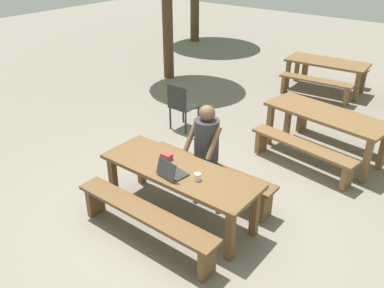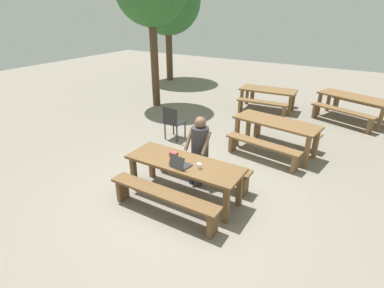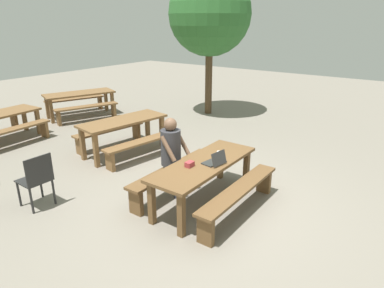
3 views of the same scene
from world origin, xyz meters
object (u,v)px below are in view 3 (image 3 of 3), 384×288
object	(u,v)px
picnic_table_front	(204,168)
picnic_table_mid	(0,117)
person_seated	(172,150)
tree_left	(210,14)
plastic_chair	(37,179)
small_pouch	(190,164)
coffee_mug	(219,154)
laptop	(215,161)
picnic_table_rear	(80,96)
picnic_table_distant	(123,125)

from	to	relation	value
picnic_table_front	picnic_table_mid	xyz separation A→B (m)	(-0.38, 5.82, -0.02)
person_seated	tree_left	size ratio (longest dim) A/B	0.32
plastic_chair	tree_left	bearing A→B (deg)	-169.89
picnic_table_mid	small_pouch	bearing A→B (deg)	-92.74
coffee_mug	laptop	bearing A→B (deg)	-159.74
small_pouch	picnic_table_rear	xyz separation A→B (m)	(2.47, 6.02, -0.12)
picnic_table_front	person_seated	distance (m)	0.64
laptop	coffee_mug	bearing A→B (deg)	-151.53
picnic_table_front	laptop	distance (m)	0.24
picnic_table_front	person_seated	bearing A→B (deg)	94.42
small_pouch	picnic_table_rear	size ratio (longest dim) A/B	0.06
coffee_mug	person_seated	bearing A→B (deg)	119.61
laptop	picnic_table_rear	distance (m)	6.65
small_pouch	picnic_table_rear	world-z (taller)	small_pouch
laptop	tree_left	distance (m)	6.26
picnic_table_front	tree_left	xyz separation A→B (m)	(4.87, 3.12, 2.39)
small_pouch	plastic_chair	bearing A→B (deg)	124.90
plastic_chair	person_seated	bearing A→B (deg)	139.02
tree_left	plastic_chair	bearing A→B (deg)	-170.88
picnic_table_front	picnic_table_rear	xyz separation A→B (m)	(2.19, 6.11, 0.02)
laptop	plastic_chair	bearing A→B (deg)	-44.81
coffee_mug	plastic_chair	world-z (taller)	plastic_chair
picnic_table_mid	coffee_mug	bearing A→B (deg)	-86.77
picnic_table_distant	tree_left	distance (m)	4.69
person_seated	plastic_chair	bearing A→B (deg)	138.02
laptop	plastic_chair	xyz separation A→B (m)	(-1.69, 2.25, -0.29)
plastic_chair	picnic_table_mid	bearing A→B (deg)	-107.95
picnic_table_front	tree_left	world-z (taller)	tree_left
picnic_table_front	picnic_table_distant	xyz separation A→B (m)	(0.82, 2.72, 0.04)
person_seated	small_pouch	bearing A→B (deg)	-113.53
small_pouch	tree_left	bearing A→B (deg)	30.50
person_seated	picnic_table_mid	bearing A→B (deg)	93.63
picnic_table_front	picnic_table_mid	distance (m)	5.83
person_seated	plastic_chair	size ratio (longest dim) A/B	1.50
small_pouch	coffee_mug	size ratio (longest dim) A/B	1.53
small_pouch	tree_left	size ratio (longest dim) A/B	0.03
person_seated	picnic_table_distant	bearing A→B (deg)	67.51
small_pouch	coffee_mug	distance (m)	0.64
tree_left	person_seated	bearing A→B (deg)	-153.03
laptop	person_seated	world-z (taller)	person_seated
picnic_table_front	small_pouch	bearing A→B (deg)	162.89
coffee_mug	picnic_table_mid	distance (m)	5.93
coffee_mug	picnic_table_distant	xyz separation A→B (m)	(0.49, 2.79, -0.11)
picnic_table_mid	tree_left	world-z (taller)	tree_left
picnic_table_mid	tree_left	bearing A→B (deg)	-30.94
small_pouch	picnic_table_distant	bearing A→B (deg)	67.30
laptop	picnic_table_rear	size ratio (longest dim) A/B	0.16
picnic_table_rear	tree_left	size ratio (longest dim) A/B	0.52
laptop	person_seated	size ratio (longest dim) A/B	0.25
picnic_table_front	laptop	bearing A→B (deg)	-80.25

